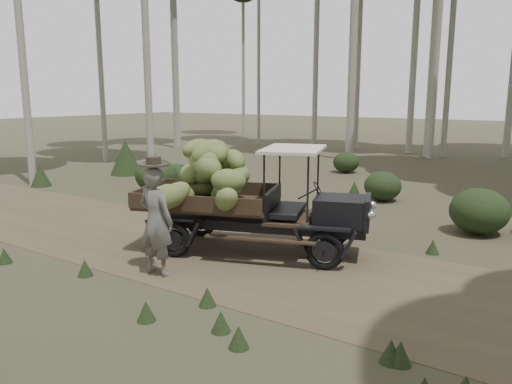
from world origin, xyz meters
TOP-DOWN VIEW (x-y plane):
  - ground at (0.00, 0.00)m, footprint 120.00×120.00m
  - dirt_track at (0.00, 0.00)m, footprint 70.00×4.00m
  - banana_truck at (-0.91, 0.33)m, footprint 4.84×3.14m
  - farmer at (-1.14, -1.53)m, footprint 0.72×0.54m
  - undergrowth at (0.48, -1.03)m, footprint 23.97×23.62m

SIDE VIEW (x-z plane):
  - ground at x=0.00m, z-range 0.00..0.00m
  - dirt_track at x=0.00m, z-range 0.00..0.01m
  - undergrowth at x=0.48m, z-range -0.17..1.22m
  - farmer at x=-1.14m, z-range -0.06..2.04m
  - banana_truck at x=-0.91m, z-range 0.16..2.51m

